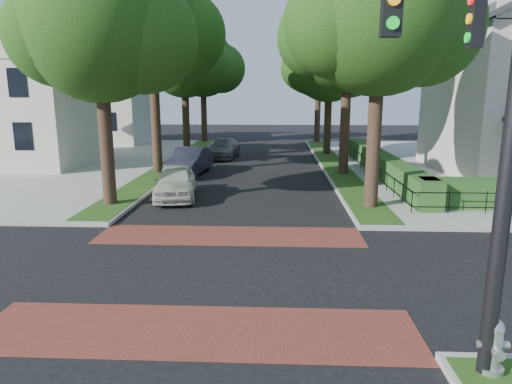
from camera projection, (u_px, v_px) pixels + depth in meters
ground at (218, 271)px, 12.43m from camera, size 120.00×120.00×0.00m
crosswalk_far at (230, 236)px, 15.56m from camera, size 9.00×2.20×0.01m
crosswalk_near at (198, 331)px, 9.31m from camera, size 9.00×2.20×0.01m
grass_strip_ne at (333, 163)px, 30.82m from camera, size 1.60×29.80×0.02m
grass_strip_nw at (175, 162)px, 31.29m from camera, size 1.60×29.80×0.02m
tree_right_near at (382, 18)px, 17.64m from camera, size 7.75×6.67×10.66m
tree_right_mid at (350, 34)px, 25.39m from camera, size 8.25×7.09×11.22m
tree_right_far at (331, 64)px, 34.38m from camera, size 7.25×6.23×9.74m
tree_right_back at (320, 66)px, 43.10m from camera, size 7.50×6.45×10.20m
tree_left_near at (103, 29)px, 18.19m from camera, size 7.50×6.45×10.20m
tree_left_mid at (155, 29)px, 25.79m from camera, size 8.00×6.88×11.48m
tree_left_far at (186, 62)px, 34.81m from camera, size 7.00×6.02×9.86m
tree_left_back at (204, 65)px, 43.56m from camera, size 7.75×6.66×10.44m
hedge_main_road at (381, 164)px, 26.59m from camera, size 1.00×18.00×1.20m
fence_main_road at (367, 166)px, 26.65m from camera, size 0.06×18.00×0.90m
house_left_near at (14, 89)px, 29.61m from camera, size 10.00×9.00×10.14m
house_left_far at (97, 90)px, 43.28m from camera, size 10.00×9.00×10.14m
traffic_signal at (496, 96)px, 6.92m from camera, size 2.17×2.00×8.00m
parked_car_front at (175, 182)px, 20.98m from camera, size 2.43×4.69×1.52m
parked_car_middle at (190, 161)px, 27.18m from camera, size 2.21×5.04×1.61m
parked_car_rear at (224, 148)px, 34.45m from camera, size 2.33×5.06×1.43m
fire_hydrant at (493, 347)px, 7.57m from camera, size 0.53×0.54×1.01m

